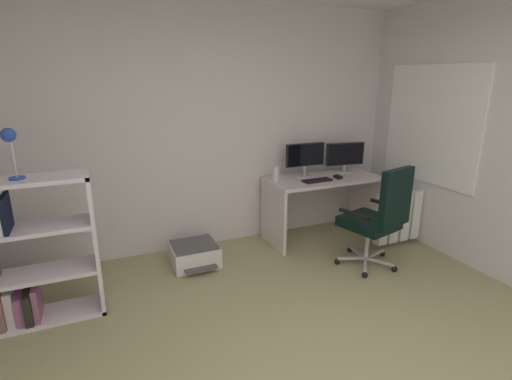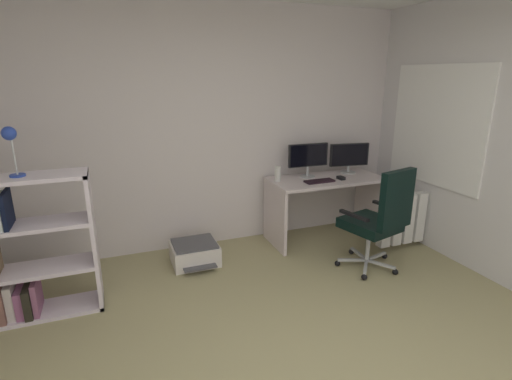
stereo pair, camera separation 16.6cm
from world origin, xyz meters
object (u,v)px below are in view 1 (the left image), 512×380
Objects in this scene: desk_lamp at (10,142)px; monitor_main at (305,156)px; printer at (195,254)px; monitor_secondary at (345,155)px; keyboard at (317,180)px; bookshelf at (16,261)px; desktop_speaker at (276,174)px; radiator at (414,214)px; desk at (322,194)px; office_chair at (379,216)px; computer_mouse at (338,177)px.

monitor_main is at bearing 13.03° from desk_lamp.
monitor_secondary is at bearing 6.29° from printer.
bookshelf is at bearing -173.44° from keyboard.
monitor_main is 1.31× the size of desk_lamp.
desktop_speaker is at bearing 9.55° from printer.
keyboard is at bearing -85.55° from monitor_main.
desk_lamp is at bearing -162.75° from printer.
bookshelf is 1.62m from printer.
desk_lamp is (-2.83, -0.66, 0.46)m from monitor_main.
desktop_speaker is 0.16× the size of radiator.
monitor_main is at bearing 93.20° from keyboard.
desk is at bearing 9.98° from desk_lamp.
bookshelf is at bearing -169.37° from monitor_secondary.
monitor_secondary is 1.44× the size of keyboard.
printer is (-1.68, 0.82, -0.46)m from office_chair.
desk is 2.73× the size of monitor_secondary.
desk_lamp reaches higher than office_chair.
computer_mouse is 0.20× the size of printer.
monitor_main is at bearing 147.54° from radiator.
monitor_secondary is 0.97× the size of printer.
monitor_secondary is at bearing 2.81° from desktop_speaker.
printer is (-1.99, -0.22, -0.85)m from monitor_secondary.
monitor_main is 2.94m from desk_lamp.
printer is (-1.43, -0.22, -0.88)m from monitor_main.
bookshelf is at bearing 173.15° from office_chair.
radiator reaches higher than printer.
monitor_main is (-0.18, 0.13, 0.45)m from desk.
office_chair is (0.07, -0.91, 0.03)m from desk.
office_chair is (-0.32, -1.04, -0.39)m from monitor_secondary.
monitor_secondary is at bearing 10.63° from bookshelf.
keyboard is at bearing -1.26° from printer.
desk_lamp is (-2.43, -0.61, 0.62)m from desktop_speaker.
printer is at bearing 17.25° from desk_lamp.
computer_mouse reaches higher than printer.
office_chair is 2.88× the size of desk_lamp.
desktop_speaker is at bearing 13.55° from bookshelf.
desk_lamp reaches higher than desktop_speaker.
office_chair is 1.92m from printer.
monitor_secondary reaches higher than radiator.
monitor_secondary reaches higher than computer_mouse.
monitor_main is 4.92× the size of computer_mouse.
monitor_main is 3.04m from bookshelf.
desk reaches higher than radiator.
monitor_main is at bearing 145.70° from desk.
desktop_speaker reaches higher than radiator.
desk_lamp is 0.35× the size of radiator.
desk is 7.89× the size of desktop_speaker.
office_chair is at bearing -106.93° from monitor_secondary.
desk_lamp is (-3.40, -0.66, 0.49)m from monitor_secondary.
printer is (-1.61, -0.09, -0.43)m from desk.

